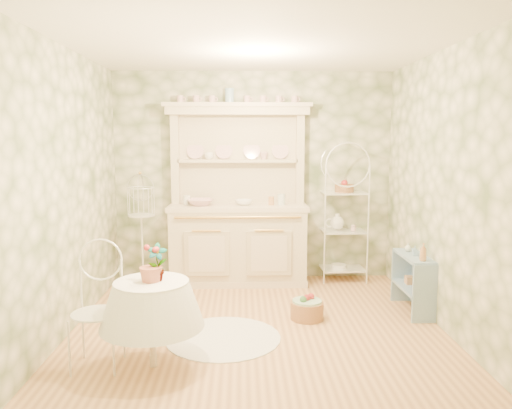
{
  "coord_description": "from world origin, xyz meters",
  "views": [
    {
      "loc": [
        -0.15,
        -4.74,
        1.84
      ],
      "look_at": [
        0.0,
        0.5,
        1.15
      ],
      "focal_mm": 35.0,
      "sensor_mm": 36.0,
      "label": 1
    }
  ],
  "objects_px": {
    "kitchen_dresser": "(238,194)",
    "floor_basket": "(307,307)",
    "bakers_rack": "(344,209)",
    "cafe_chair": "(96,308)",
    "side_shelf": "(413,282)",
    "round_table": "(152,322)",
    "birdcage_stand": "(142,233)"
  },
  "relations": [
    {
      "from": "kitchen_dresser",
      "to": "side_shelf",
      "type": "xyz_separation_m",
      "value": [
        1.88,
        -1.13,
        -0.83
      ]
    },
    {
      "from": "round_table",
      "to": "birdcage_stand",
      "type": "distance_m",
      "value": 2.28
    },
    {
      "from": "birdcage_stand",
      "to": "kitchen_dresser",
      "type": "bearing_deg",
      "value": 8.31
    },
    {
      "from": "bakers_rack",
      "to": "side_shelf",
      "type": "bearing_deg",
      "value": -69.57
    },
    {
      "from": "side_shelf",
      "to": "birdcage_stand",
      "type": "relative_size",
      "value": 0.54
    },
    {
      "from": "cafe_chair",
      "to": "round_table",
      "type": "bearing_deg",
      "value": -7.13
    },
    {
      "from": "kitchen_dresser",
      "to": "round_table",
      "type": "distance_m",
      "value": 2.59
    },
    {
      "from": "cafe_chair",
      "to": "floor_basket",
      "type": "relative_size",
      "value": 2.6
    },
    {
      "from": "round_table",
      "to": "floor_basket",
      "type": "xyz_separation_m",
      "value": [
        1.39,
        1.04,
        -0.25
      ]
    },
    {
      "from": "kitchen_dresser",
      "to": "round_table",
      "type": "bearing_deg",
      "value": -105.85
    },
    {
      "from": "side_shelf",
      "to": "kitchen_dresser",
      "type": "bearing_deg",
      "value": 154.85
    },
    {
      "from": "bakers_rack",
      "to": "birdcage_stand",
      "type": "distance_m",
      "value": 2.58
    },
    {
      "from": "cafe_chair",
      "to": "birdcage_stand",
      "type": "height_order",
      "value": "birdcage_stand"
    },
    {
      "from": "bakers_rack",
      "to": "kitchen_dresser",
      "type": "bearing_deg",
      "value": -178.14
    },
    {
      "from": "bakers_rack",
      "to": "round_table",
      "type": "xyz_separation_m",
      "value": [
        -2.04,
        -2.47,
        -0.56
      ]
    },
    {
      "from": "bakers_rack",
      "to": "cafe_chair",
      "type": "height_order",
      "value": "bakers_rack"
    },
    {
      "from": "cafe_chair",
      "to": "birdcage_stand",
      "type": "bearing_deg",
      "value": 85.45
    },
    {
      "from": "birdcage_stand",
      "to": "bakers_rack",
      "type": "bearing_deg",
      "value": 6.04
    },
    {
      "from": "bakers_rack",
      "to": "floor_basket",
      "type": "height_order",
      "value": "bakers_rack"
    },
    {
      "from": "kitchen_dresser",
      "to": "round_table",
      "type": "height_order",
      "value": "kitchen_dresser"
    },
    {
      "from": "bakers_rack",
      "to": "cafe_chair",
      "type": "bearing_deg",
      "value": -137.47
    },
    {
      "from": "kitchen_dresser",
      "to": "bakers_rack",
      "type": "xyz_separation_m",
      "value": [
        1.37,
        0.1,
        -0.21
      ]
    },
    {
      "from": "bakers_rack",
      "to": "cafe_chair",
      "type": "relative_size",
      "value": 1.9
    },
    {
      "from": "kitchen_dresser",
      "to": "floor_basket",
      "type": "xyz_separation_m",
      "value": [
        0.72,
        -1.34,
        -1.02
      ]
    },
    {
      "from": "side_shelf",
      "to": "cafe_chair",
      "type": "relative_size",
      "value": 0.75
    },
    {
      "from": "kitchen_dresser",
      "to": "cafe_chair",
      "type": "distance_m",
      "value": 2.7
    },
    {
      "from": "kitchen_dresser",
      "to": "floor_basket",
      "type": "height_order",
      "value": "kitchen_dresser"
    },
    {
      "from": "side_shelf",
      "to": "floor_basket",
      "type": "relative_size",
      "value": 1.95
    },
    {
      "from": "cafe_chair",
      "to": "birdcage_stand",
      "type": "xyz_separation_m",
      "value": [
        -0.06,
        2.2,
        0.19
      ]
    },
    {
      "from": "cafe_chair",
      "to": "bakers_rack",
      "type": "bearing_deg",
      "value": 38.53
    },
    {
      "from": "bakers_rack",
      "to": "floor_basket",
      "type": "bearing_deg",
      "value": -116.73
    },
    {
      "from": "side_shelf",
      "to": "cafe_chair",
      "type": "height_order",
      "value": "cafe_chair"
    }
  ]
}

